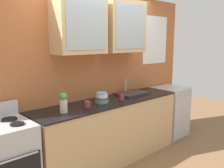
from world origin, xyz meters
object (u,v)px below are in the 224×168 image
(cup_near_bowls, at_px, (87,104))
(bowl_stack, at_px, (102,98))
(vase, at_px, (64,103))
(cup_near_sink, at_px, (122,97))
(stove_range, at_px, (3,166))
(sink_faucet, at_px, (132,93))
(dishwasher, at_px, (170,111))

(cup_near_bowls, bearing_deg, bowl_stack, 11.32)
(vase, height_order, cup_near_sink, vase)
(stove_range, bearing_deg, vase, -4.37)
(stove_range, xyz_separation_m, sink_faucet, (2.13, 0.09, 0.48))
(bowl_stack, bearing_deg, dishwasher, -0.15)
(bowl_stack, height_order, cup_near_bowls, bowl_stack)
(sink_faucet, height_order, cup_near_bowls, sink_faucet)
(cup_near_sink, relative_size, dishwasher, 0.11)
(dishwasher, bearing_deg, cup_near_sink, -176.25)
(stove_range, xyz_separation_m, cup_near_bowls, (1.10, -0.06, 0.50))
(bowl_stack, bearing_deg, sink_faucet, 7.06)
(vase, xyz_separation_m, dishwasher, (2.37, 0.05, -0.60))
(bowl_stack, height_order, cup_near_sink, bowl_stack)
(cup_near_sink, bearing_deg, bowl_stack, 162.18)
(vase, relative_size, cup_near_sink, 2.40)
(dishwasher, bearing_deg, stove_range, 179.92)
(stove_range, bearing_deg, cup_near_bowls, -3.19)
(vase, bearing_deg, sink_faucet, 6.04)
(cup_near_bowls, distance_m, dishwasher, 2.08)
(cup_near_bowls, bearing_deg, dishwasher, 1.61)
(bowl_stack, height_order, vase, vase)
(vase, xyz_separation_m, cup_near_sink, (0.96, -0.04, -0.08))
(stove_range, distance_m, sink_faucet, 2.18)
(vase, xyz_separation_m, cup_near_bowls, (0.36, -0.00, -0.09))
(bowl_stack, xyz_separation_m, cup_near_bowls, (-0.31, -0.06, -0.03))
(cup_near_sink, bearing_deg, vase, 177.63)
(sink_faucet, distance_m, vase, 1.40)
(sink_faucet, xyz_separation_m, bowl_stack, (-0.72, -0.09, 0.05))
(vase, height_order, dishwasher, vase)
(sink_faucet, bearing_deg, cup_near_sink, -156.18)
(stove_range, distance_m, dishwasher, 3.11)
(cup_near_bowls, relative_size, dishwasher, 0.12)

